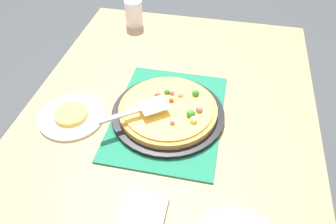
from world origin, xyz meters
TOP-DOWN VIEW (x-y plane):
  - ground_plane at (0.00, 0.00)m, footprint 8.00×8.00m
  - dining_table at (0.00, 0.00)m, footprint 1.40×1.00m
  - placemat at (0.00, 0.00)m, footprint 0.48×0.36m
  - pizza_pan at (0.00, 0.00)m, footprint 0.38×0.38m
  - pizza at (0.00, -0.00)m, footprint 0.33×0.33m
  - plate_near_left at (-0.07, 0.32)m, footprint 0.22×0.22m
  - served_slice_left at (-0.07, 0.32)m, footprint 0.11×0.11m
  - cup_far at (0.57, 0.28)m, footprint 0.08×0.08m
  - pizza_server at (-0.06, 0.08)m, footprint 0.17×0.21m
  - napkin_stack at (-0.37, -0.01)m, footprint 0.12×0.12m

SIDE VIEW (x-z plane):
  - ground_plane at x=0.00m, z-range 0.00..0.00m
  - dining_table at x=0.00m, z-range 0.27..1.02m
  - placemat at x=0.00m, z-range 0.75..0.76m
  - plate_near_left at x=-0.07m, z-range 0.75..0.76m
  - napkin_stack at x=-0.37m, z-range 0.75..0.77m
  - pizza_pan at x=0.00m, z-range 0.76..0.77m
  - served_slice_left at x=-0.07m, z-range 0.76..0.78m
  - pizza at x=0.00m, z-range 0.76..0.81m
  - cup_far at x=0.57m, z-range 0.75..0.87m
  - pizza_server at x=-0.06m, z-range 0.82..0.82m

